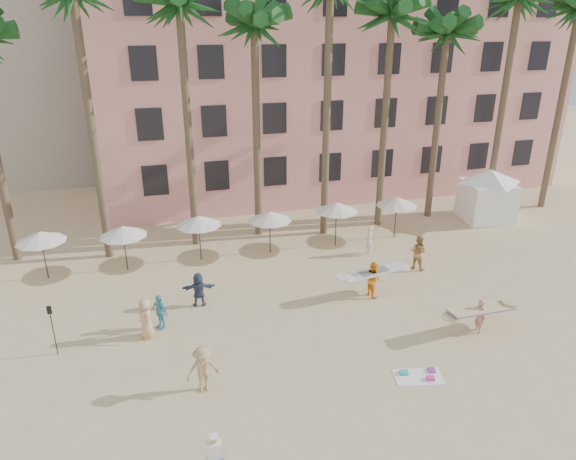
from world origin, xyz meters
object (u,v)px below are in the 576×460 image
Objects in this scene: carrier_yellow at (481,313)px; pink_hotel at (325,83)px; carrier_white at (373,278)px; cabana at (488,190)px.

pink_hotel is at bearing 86.87° from carrier_yellow.
carrier_yellow is 1.01× the size of carrier_white.
carrier_white is at bearing 126.49° from carrier_yellow.
cabana is (7.32, -12.19, -5.93)m from pink_hotel.
carrier_yellow is at bearing -93.13° from pink_hotel.
pink_hotel is 10.73× the size of carrier_yellow.
pink_hotel is 21.48m from carrier_white.
pink_hotel is at bearing 120.99° from cabana.
cabana is at bearing 53.80° from carrier_yellow.
carrier_yellow is (-8.64, -11.80, -1.16)m from cabana.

